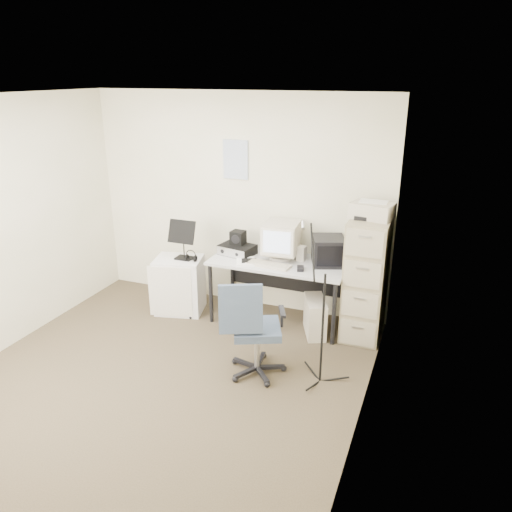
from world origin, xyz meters
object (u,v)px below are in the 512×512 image
(filing_cabinet, at_px, (366,279))
(office_chair, at_px, (257,327))
(desk, at_px, (279,291))
(side_cart, at_px, (180,285))

(filing_cabinet, xyz_separation_m, office_chair, (-0.80, -1.10, -0.17))
(office_chair, bearing_deg, desk, 73.95)
(filing_cabinet, relative_size, desk, 0.87)
(filing_cabinet, distance_m, office_chair, 1.37)
(desk, height_order, side_cart, desk)
(filing_cabinet, xyz_separation_m, desk, (-0.95, -0.03, -0.29))
(office_chair, relative_size, side_cart, 1.45)
(filing_cabinet, distance_m, side_cart, 2.15)
(filing_cabinet, distance_m, desk, 0.99)
(office_chair, height_order, side_cart, office_chair)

